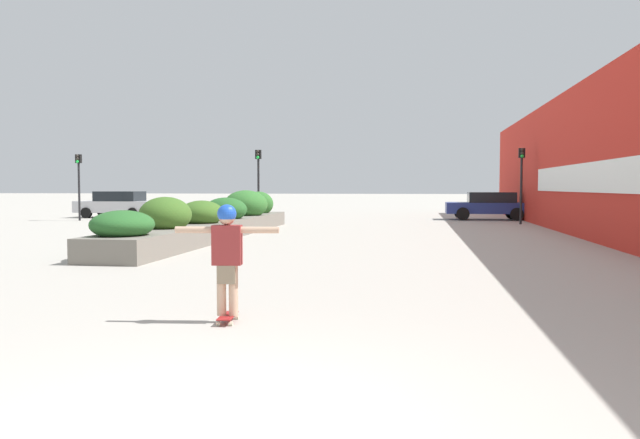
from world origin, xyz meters
TOP-DOWN VIEW (x-y plane):
  - ground_plane at (0.00, 0.00)m, footprint 300.00×300.00m
  - building_wall_right at (7.27, 17.59)m, footprint 0.67×41.99m
  - planter_box at (-5.46, 16.56)m, footprint 1.77×15.67m
  - skateboard at (-0.98, 3.43)m, footprint 0.25×0.58m
  - skateboarder at (-0.98, 3.43)m, footprint 1.35×0.25m
  - car_leftmost at (5.30, 29.79)m, footprint 4.39×1.89m
  - car_center_right at (-15.33, 29.01)m, footprint 4.43×2.04m
  - traffic_light_left at (-6.36, 26.13)m, footprint 0.28×0.30m
  - traffic_light_right at (6.32, 25.96)m, footprint 0.28×0.30m
  - traffic_light_far_left at (-15.81, 25.73)m, footprint 0.28×0.30m

SIDE VIEW (x-z plane):
  - ground_plane at x=0.00m, z-range 0.00..0.00m
  - skateboard at x=-0.98m, z-range 0.02..0.11m
  - planter_box at x=-5.46m, z-range -0.20..1.41m
  - car_center_right at x=-15.33m, z-range 0.03..1.53m
  - car_leftmost at x=5.30m, z-range 0.05..1.51m
  - skateboarder at x=-0.98m, z-range 0.24..1.69m
  - traffic_light_far_left at x=-15.81m, z-range 0.63..4.06m
  - traffic_light_right at x=6.32m, z-range 0.64..4.20m
  - traffic_light_left at x=-6.36m, z-range 0.64..4.24m
  - building_wall_right at x=7.27m, z-range -0.01..5.36m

